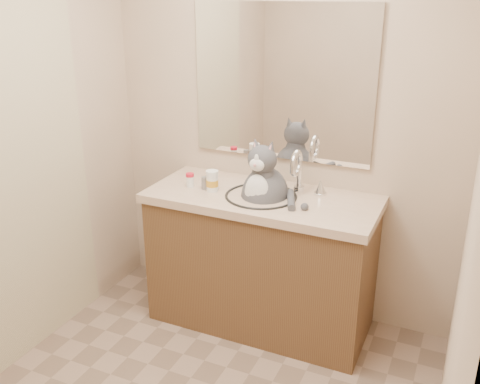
% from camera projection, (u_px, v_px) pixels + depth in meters
% --- Properties ---
extents(room, '(2.22, 2.52, 2.42)m').
position_uv_depth(room, '(173.00, 194.00, 2.13)').
color(room, gray).
rests_on(room, ground).
extents(vanity, '(1.34, 0.59, 1.12)m').
position_uv_depth(vanity, '(261.00, 258.00, 3.22)').
color(vanity, brown).
rests_on(vanity, ground).
extents(mirror, '(1.10, 0.02, 0.90)m').
position_uv_depth(mirror, '(281.00, 83.00, 3.09)').
color(mirror, white).
rests_on(mirror, room).
extents(shower_curtain, '(0.02, 1.30, 1.93)m').
position_uv_depth(shower_curtain, '(5.00, 187.00, 2.68)').
color(shower_curtain, beige).
rests_on(shower_curtain, ground).
extents(cat, '(0.39, 0.33, 0.55)m').
position_uv_depth(cat, '(264.00, 193.00, 3.06)').
color(cat, '#49494E').
rests_on(cat, vanity).
extents(pill_bottle_redcap, '(0.05, 0.05, 0.08)m').
position_uv_depth(pill_bottle_redcap, '(190.00, 180.00, 3.19)').
color(pill_bottle_redcap, white).
rests_on(pill_bottle_redcap, vanity).
extents(pill_bottle_orange, '(0.08, 0.08, 0.12)m').
position_uv_depth(pill_bottle_orange, '(212.00, 181.00, 3.12)').
color(pill_bottle_orange, white).
rests_on(pill_bottle_orange, vanity).
extents(grey_canister, '(0.06, 0.06, 0.07)m').
position_uv_depth(grey_canister, '(205.00, 183.00, 3.16)').
color(grey_canister, slate).
rests_on(grey_canister, vanity).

